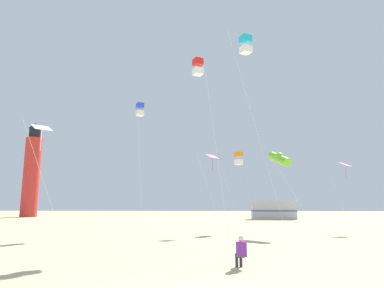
{
  "coord_description": "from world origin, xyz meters",
  "views": [
    {
      "loc": [
        0.44,
        -7.65,
        2.31
      ],
      "look_at": [
        -0.74,
        12.19,
        5.8
      ],
      "focal_mm": 31.77,
      "sensor_mm": 36.0,
      "label": 1
    }
  ],
  "objects": [
    {
      "name": "kite_box_orange",
      "position": [
        2.82,
        22.82,
        6.31
      ],
      "size": [
        2.23,
        2.23,
        6.9
      ],
      "color": "silver",
      "rests_on": "ground"
    },
    {
      "name": "kite_flyer_standing",
      "position": [
        1.45,
        5.27,
        0.61
      ],
      "size": [
        0.41,
        0.55,
        1.16
      ],
      "rotation": [
        0.0,
        0.0,
        3.37
      ],
      "color": "#722D99",
      "rests_on": "ground"
    },
    {
      "name": "kite_diamond_white",
      "position": [
        -8.27,
        8.92,
        5.96
      ],
      "size": [
        2.34,
        2.34,
        6.37
      ],
      "color": "silver",
      "rests_on": "ground"
    },
    {
      "name": "kite_box_blue",
      "position": [
        -5.91,
        21.18,
        10.53
      ],
      "size": [
        0.88,
        0.88,
        11.12
      ],
      "color": "silver",
      "rests_on": "ground"
    },
    {
      "name": "kite_diamond_magenta",
      "position": [
        0.45,
        19.77,
        5.88
      ],
      "size": [
        2.03,
        1.82,
        6.29
      ],
      "color": "silver",
      "rests_on": "ground"
    },
    {
      "name": "kite_diamond_rainbow",
      "position": [
        11.94,
        22.38,
        5.46
      ],
      "size": [
        2.04,
        2.04,
        5.85
      ],
      "color": "silver",
      "rests_on": "ground"
    },
    {
      "name": "kite_box_cyan",
      "position": [
        2.61,
        12.29,
        12.06
      ],
      "size": [
        3.17,
        2.33,
        12.67
      ],
      "color": "silver",
      "rests_on": "ground"
    },
    {
      "name": "lighthouse_distant",
      "position": [
        -31.66,
        50.91,
        7.84
      ],
      "size": [
        2.8,
        2.8,
        16.8
      ],
      "color": "red",
      "rests_on": "ground"
    },
    {
      "name": "kite_tube_lime",
      "position": [
        5.74,
        19.22,
        5.79
      ],
      "size": [
        3.48,
        3.68,
        6.49
      ],
      "color": "silver",
      "rests_on": "ground"
    },
    {
      "name": "kite_box_scarlet",
      "position": [
        -0.45,
        14.29,
        11.5
      ],
      "size": [
        2.35,
        2.35,
        12.1
      ],
      "color": "silver",
      "rests_on": "ground"
    },
    {
      "name": "rv_van_silver",
      "position": [
        9.53,
        44.55,
        1.39
      ],
      "size": [
        6.46,
        2.38,
        2.8
      ],
      "rotation": [
        0.0,
        0.0,
        -0.01
      ],
      "color": "#B7BABF",
      "rests_on": "ground"
    }
  ]
}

